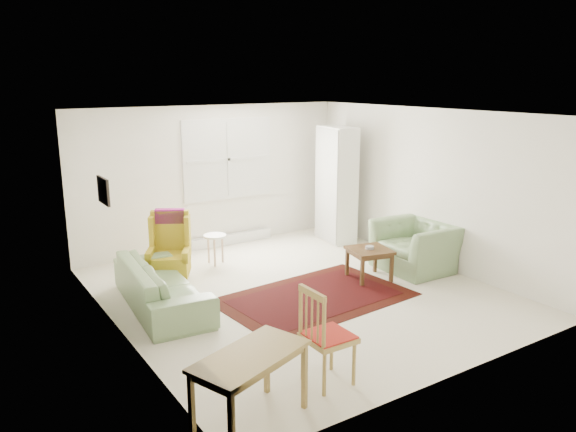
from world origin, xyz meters
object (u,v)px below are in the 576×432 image
wingback_chair (169,247)px  desk_chair (329,335)px  desk (251,390)px  stool (215,249)px  coffee_table (369,264)px  sofa (161,276)px  cabinet (337,185)px  armchair (416,241)px

wingback_chair → desk_chair: 3.63m
wingback_chair → desk: wingback_chair is taller
stool → coffee_table: bearing=-49.4°
sofa → stool: 1.84m
wingback_chair → desk_chair: size_ratio=1.02×
stool → cabinet: bearing=0.9°
sofa → stool: size_ratio=4.25×
desk_chair → desk: bearing=101.4°
sofa → cabinet: size_ratio=1.00×
wingback_chair → desk: (-0.75, -3.82, -0.18)m
sofa → wingback_chair: size_ratio=2.03×
armchair → desk: 4.73m
wingback_chair → desk_chair: (0.23, -3.62, -0.01)m
armchair → desk_chair: 3.78m
stool → desk_chair: size_ratio=0.49×
armchair → stool: (-2.54, 1.96, -0.21)m
stool → cabinet: (2.50, 0.04, 0.81)m
coffee_table → stool: bearing=130.6°
coffee_table → desk_chair: bearing=-138.5°
armchair → stool: size_ratio=2.35×
desk → sofa: bearing=84.3°
sofa → coffee_table: sofa is taller
coffee_table → stool: stool is taller
stool → desk: size_ratio=0.47×
wingback_chair → armchair: bearing=4.1°
coffee_table → desk_chair: 3.09m
wingback_chair → coffee_table: bearing=-2.5°
sofa → stool: (1.36, 1.23, -0.18)m
sofa → desk_chair: bearing=-160.7°
cabinet → desk_chair: bearing=-120.4°
sofa → stool: sofa is taller
coffee_table → cabinet: size_ratio=0.28×
cabinet → desk: 5.94m
armchair → cabinet: cabinet is taller
armchair → stool: armchair is taller
cabinet → desk: cabinet is taller
sofa → cabinet: bearing=-66.8°
armchair → desk_chair: size_ratio=1.14×
coffee_table → cabinet: 2.28m
armchair → desk_chair: desk_chair is taller
sofa → wingback_chair: 1.02m
armchair → wingback_chair: wingback_chair is taller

